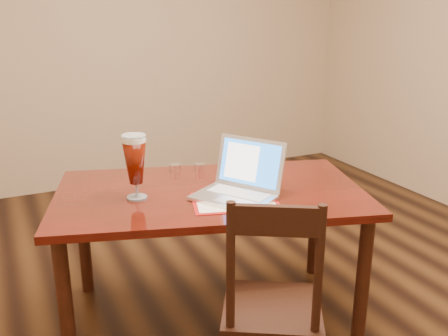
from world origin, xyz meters
name	(u,v)px	position (x,y,z in m)	size (l,w,h in m)	color
ground	(253,320)	(0.00, 0.00, 0.00)	(5.00, 5.00, 0.00)	black
dining_table	(208,204)	(-0.19, 0.15, 0.64)	(1.69, 1.25, 1.02)	#54100B
dining_chair	(272,307)	(-0.20, -0.51, 0.44)	(0.53, 0.52, 0.93)	black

